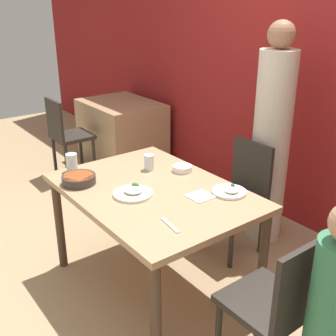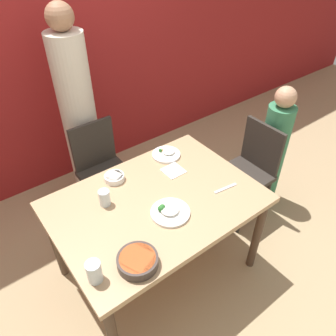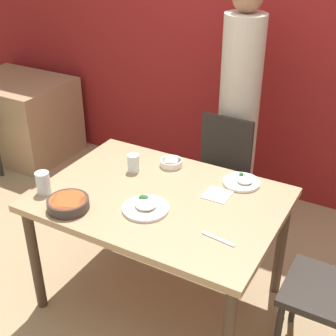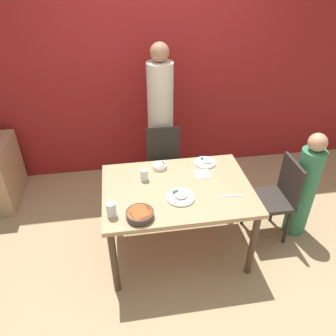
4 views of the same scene
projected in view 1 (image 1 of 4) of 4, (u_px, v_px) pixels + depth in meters
ground_plane at (154, 284)px, 2.97m from camera, size 10.00×10.00×0.00m
wall_back at (312, 69)px, 3.33m from camera, size 10.00×0.06×2.70m
dining_table at (153, 200)px, 2.72m from camera, size 1.32×0.94×0.75m
chair_adult_spot at (239, 193)px, 3.23m from camera, size 0.40×0.40×0.88m
chair_child_spot at (277, 303)px, 2.08m from camera, size 0.40×0.40×0.88m
person_adult at (271, 144)px, 3.28m from camera, size 0.29×0.29×1.74m
person_child at (331, 328)px, 1.84m from camera, size 0.23×0.23×1.15m
bowl_curry at (79, 179)px, 2.76m from camera, size 0.22×0.22×0.06m
plate_rice_adult at (133, 192)px, 2.60m from camera, size 0.25×0.25×0.06m
plate_rice_child at (230, 191)px, 2.62m from camera, size 0.21×0.21×0.04m
bowl_rice_small at (182, 168)px, 2.95m from camera, size 0.14×0.14×0.04m
glass_water_tall at (72, 163)px, 2.94m from camera, size 0.08×0.08×0.13m
glass_water_short at (149, 162)px, 2.97m from camera, size 0.07×0.07×0.11m
napkin_folded at (200, 196)px, 2.58m from camera, size 0.14×0.14×0.01m
fork_steel at (170, 225)px, 2.26m from camera, size 0.18×0.04×0.01m
background_table at (122, 132)px, 5.05m from camera, size 0.96×0.73×0.74m
chair_background at (67, 134)px, 4.61m from camera, size 0.40×0.40×0.88m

